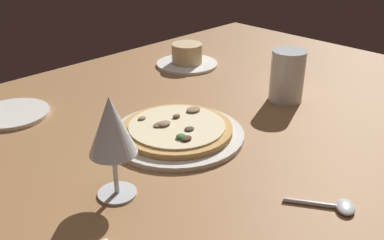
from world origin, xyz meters
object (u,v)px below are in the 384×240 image
(wine_glass_far, at_px, (111,129))
(water_glass, at_px, (287,79))
(pizza_main, at_px, (177,131))
(ramekin_on_saucer, at_px, (187,57))
(spoon, at_px, (336,206))
(side_plate, at_px, (12,114))

(wine_glass_far, xyz_separation_m, water_glass, (0.50, 0.03, -0.06))
(pizza_main, distance_m, ramekin_on_saucer, 0.43)
(water_glass, height_order, spoon, water_glass)
(water_glass, bearing_deg, pizza_main, 171.41)
(pizza_main, relative_size, spoon, 2.58)
(wine_glass_far, bearing_deg, ramekin_on_saucer, 35.49)
(ramekin_on_saucer, relative_size, water_glass, 1.46)
(pizza_main, bearing_deg, side_plate, 120.01)
(ramekin_on_saucer, bearing_deg, side_plate, 176.78)
(pizza_main, relative_size, ramekin_on_saucer, 1.51)
(water_glass, relative_size, spoon, 1.17)
(pizza_main, distance_m, spoon, 0.33)
(wine_glass_far, bearing_deg, spoon, -51.27)
(ramekin_on_saucer, relative_size, wine_glass_far, 1.04)
(ramekin_on_saucer, xyz_separation_m, wine_glass_far, (-0.51, -0.36, 0.09))
(water_glass, relative_size, side_plate, 0.76)
(pizza_main, height_order, ramekin_on_saucer, ramekin_on_saucer)
(ramekin_on_saucer, xyz_separation_m, side_plate, (-0.50, 0.03, -0.02))
(water_glass, height_order, side_plate, water_glass)
(ramekin_on_saucer, distance_m, spoon, 0.69)
(side_plate, height_order, spoon, spoon)
(water_glass, distance_m, side_plate, 0.61)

